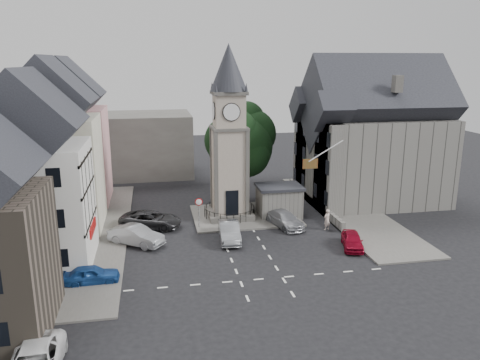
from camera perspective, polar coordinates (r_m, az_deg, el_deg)
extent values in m
plane|color=black|center=(38.12, 0.71, -8.38)|extent=(120.00, 120.00, 0.00)
cube|color=#595651|center=(43.38, -17.44, -6.09)|extent=(6.00, 30.00, 0.14)
cube|color=#595651|center=(48.76, 12.79, -3.51)|extent=(6.00, 26.00, 0.14)
cube|color=#595651|center=(45.71, 0.57, -4.34)|extent=(10.00, 8.00, 0.16)
cube|color=silver|center=(33.23, 2.62, -11.97)|extent=(20.00, 8.00, 0.01)
cube|color=#4C4944|center=(45.36, -1.29, -4.13)|extent=(4.20, 4.20, 0.70)
torus|color=black|center=(45.14, -1.30, -3.25)|extent=(4.86, 4.86, 0.06)
cube|color=#A79787|center=(44.18, -1.32, 1.23)|extent=(3.00, 3.00, 8.00)
cube|color=black|center=(43.53, -0.99, -2.79)|extent=(1.20, 0.25, 2.40)
cube|color=#4C4944|center=(43.45, -1.35, 6.37)|extent=(3.30, 3.30, 0.25)
cube|color=#A79787|center=(43.25, -1.36, 8.47)|extent=(2.70, 2.70, 3.20)
cylinder|color=white|center=(41.88, -1.05, 8.28)|extent=(1.50, 0.12, 1.50)
cube|color=#4C4944|center=(43.12, -1.38, 10.58)|extent=(3.10, 3.10, 0.30)
cone|color=black|center=(43.03, -1.40, 13.58)|extent=(3.40, 3.40, 4.20)
cube|color=slate|center=(45.57, 4.78, -2.71)|extent=(4.00, 3.00, 2.80)
cube|color=black|center=(45.14, 4.82, -0.83)|extent=(4.30, 3.30, 0.25)
cylinder|color=black|center=(49.90, 0.02, -0.19)|extent=(0.70, 0.70, 4.40)
cylinder|color=black|center=(42.34, -5.03, -4.27)|extent=(0.10, 0.10, 2.50)
cone|color=#A50C0C|center=(41.86, -5.05, -2.69)|extent=(0.70, 0.06, 0.70)
cone|color=white|center=(41.84, -5.05, -2.70)|extent=(0.54, 0.04, 0.54)
cube|color=#D89496|center=(52.08, -19.93, 2.72)|extent=(7.50, 7.00, 10.00)
cube|color=beige|center=(44.38, -21.48, 0.67)|extent=(7.50, 7.00, 10.00)
cube|color=silver|center=(36.94, -23.59, -2.96)|extent=(7.50, 7.00, 9.00)
cube|color=#4C4944|center=(63.57, -15.11, 4.14)|extent=(20.00, 10.00, 8.00)
cube|color=slate|center=(51.95, 15.82, 2.45)|extent=(14.00, 10.00, 9.00)
cube|color=slate|center=(46.33, 10.83, 1.34)|extent=(1.60, 4.40, 9.00)
cube|color=slate|center=(52.75, 8.08, 3.03)|extent=(1.60, 4.40, 9.00)
cube|color=slate|center=(49.42, 8.92, -2.62)|extent=(0.40, 16.00, 0.90)
cylinder|color=white|center=(41.99, 10.43, 3.51)|extent=(3.17, 0.10, 1.89)
plane|color=#B21414|center=(41.73, 8.56, 1.97)|extent=(1.40, 0.00, 1.40)
imported|color=#1A4691|center=(33.92, -17.66, -10.93)|extent=(3.78, 1.63, 1.27)
imported|color=#93969A|center=(39.57, -12.54, -6.63)|extent=(4.88, 4.18, 1.59)
imported|color=#272729|center=(43.20, -10.84, -4.77)|extent=(6.04, 4.11, 1.53)
imported|color=gray|center=(39.59, -1.32, -6.30)|extent=(1.96, 4.78, 1.54)
imported|color=#A4A5AC|center=(42.97, 5.46, -4.78)|extent=(3.19, 5.15, 1.39)
imported|color=maroon|center=(39.12, 13.53, -7.16)|extent=(2.53, 4.07, 1.29)
imported|color=beige|center=(42.61, 10.55, -4.76)|extent=(0.82, 0.70, 1.91)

